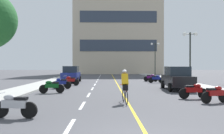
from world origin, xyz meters
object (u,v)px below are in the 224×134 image
(motorcycle_7, at_px, (151,77))
(motorcycle_1, at_px, (215,94))
(motorcycle_0, at_px, (14,105))
(motorcycle_3, at_px, (52,86))
(street_lamp_mid, at_px, (190,46))
(parked_car_near, at_px, (177,78))
(motorcycle_2, at_px, (194,91))
(motorcycle_4, at_px, (61,83))
(parked_car_mid, at_px, (71,74))
(motorcycle_6, at_px, (156,79))
(street_lamp_far, at_px, (155,52))
(motorcycle_5, at_px, (70,80))
(cyclist_rider, at_px, (125,85))

(motorcycle_7, bearing_deg, motorcycle_1, -88.99)
(motorcycle_0, relative_size, motorcycle_3, 1.00)
(street_lamp_mid, xyz_separation_m, parked_car_near, (-2.53, -4.20, -2.87))
(motorcycle_2, xyz_separation_m, motorcycle_4, (-8.71, 6.06, 0.00))
(street_lamp_mid, height_order, motorcycle_2, street_lamp_mid)
(street_lamp_mid, relative_size, parked_car_near, 1.17)
(motorcycle_4, distance_m, motorcycle_7, 12.22)
(parked_car_mid, bearing_deg, parked_car_near, -41.28)
(motorcycle_0, distance_m, motorcycle_6, 19.04)
(street_lamp_far, xyz_separation_m, motorcycle_7, (-2.71, -10.70, -3.62))
(parked_car_near, xyz_separation_m, motorcycle_5, (-8.95, 4.19, -0.44))
(motorcycle_0, distance_m, motorcycle_1, 9.43)
(parked_car_near, bearing_deg, street_lamp_mid, 58.98)
(motorcycle_1, bearing_deg, motorcycle_3, 154.75)
(street_lamp_mid, distance_m, parked_car_mid, 13.05)
(parked_car_near, distance_m, motorcycle_6, 7.26)
(street_lamp_far, relative_size, motorcycle_6, 3.22)
(motorcycle_4, bearing_deg, street_lamp_far, 58.41)
(street_lamp_mid, xyz_separation_m, motorcycle_3, (-11.80, -6.28, -3.31))
(motorcycle_2, xyz_separation_m, motorcycle_6, (0.42, 12.21, 0.00))
(motorcycle_0, xyz_separation_m, motorcycle_4, (-0.38, 10.76, 0.00))
(parked_car_near, height_order, motorcycle_0, parked_car_near)
(street_lamp_far, bearing_deg, motorcycle_6, -101.23)
(parked_car_near, distance_m, motorcycle_0, 13.13)
(street_lamp_far, relative_size, motorcycle_5, 3.28)
(street_lamp_mid, xyz_separation_m, motorcycle_6, (-2.64, 3.04, -3.31))
(parked_car_mid, height_order, motorcycle_1, parked_car_mid)
(motorcycle_1, distance_m, motorcycle_7, 15.85)
(parked_car_near, height_order, cyclist_rider, parked_car_near)
(motorcycle_3, distance_m, motorcycle_4, 3.17)
(cyclist_rider, bearing_deg, motorcycle_3, 138.24)
(motorcycle_6, relative_size, motorcycle_7, 1.01)
(motorcycle_4, bearing_deg, motorcycle_5, 84.61)
(motorcycle_2, xyz_separation_m, motorcycle_3, (-8.74, 2.89, 0.00))
(motorcycle_4, height_order, motorcycle_6, same)
(motorcycle_7, bearing_deg, motorcycle_3, -128.13)
(street_lamp_far, xyz_separation_m, motorcycle_3, (-11.71, -22.17, -3.62))
(parked_car_mid, relative_size, motorcycle_4, 2.49)
(street_lamp_far, bearing_deg, motorcycle_7, -104.21)
(motorcycle_4, bearing_deg, motorcycle_1, -39.22)
(parked_car_mid, bearing_deg, motorcycle_4, -87.94)
(motorcycle_2, relative_size, motorcycle_7, 1.01)
(motorcycle_0, xyz_separation_m, motorcycle_5, (-0.09, 13.87, 0.00))
(motorcycle_6, bearing_deg, street_lamp_mid, -49.00)
(parked_car_mid, bearing_deg, motorcycle_3, -88.72)
(motorcycle_0, height_order, motorcycle_2, same)
(parked_car_mid, relative_size, motorcycle_2, 2.48)
(street_lamp_mid, relative_size, motorcycle_7, 2.98)
(motorcycle_0, height_order, motorcycle_1, same)
(street_lamp_mid, bearing_deg, street_lamp_far, 90.34)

